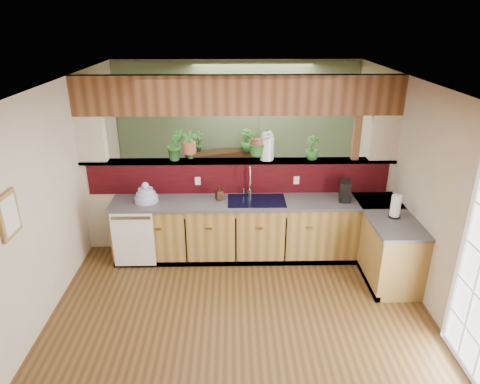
{
  "coord_description": "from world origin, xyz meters",
  "views": [
    {
      "loc": [
        -0.09,
        -4.59,
        3.36
      ],
      "look_at": [
        0.01,
        0.7,
        1.15
      ],
      "focal_mm": 32.0,
      "sensor_mm": 36.0,
      "label": 1
    }
  ],
  "objects_px": {
    "dish_stack": "(146,196)",
    "coffee_maker": "(345,191)",
    "faucet": "(250,180)",
    "glass_jar": "(267,145)",
    "shelving_console": "(221,173)",
    "paper_towel": "(396,207)",
    "soap_dispenser": "(219,193)"
  },
  "relations": [
    {
      "from": "faucet",
      "to": "soap_dispenser",
      "type": "bearing_deg",
      "value": -165.52
    },
    {
      "from": "dish_stack",
      "to": "coffee_maker",
      "type": "distance_m",
      "value": 2.82
    },
    {
      "from": "soap_dispenser",
      "to": "coffee_maker",
      "type": "xyz_separation_m",
      "value": [
        1.79,
        -0.05,
        0.03
      ]
    },
    {
      "from": "paper_towel",
      "to": "glass_jar",
      "type": "height_order",
      "value": "glass_jar"
    },
    {
      "from": "soap_dispenser",
      "to": "shelving_console",
      "type": "distance_m",
      "value": 2.29
    },
    {
      "from": "faucet",
      "to": "paper_towel",
      "type": "bearing_deg",
      "value": -21.14
    },
    {
      "from": "dish_stack",
      "to": "shelving_console",
      "type": "relative_size",
      "value": 0.25
    },
    {
      "from": "faucet",
      "to": "dish_stack",
      "type": "bearing_deg",
      "value": -174.06
    },
    {
      "from": "faucet",
      "to": "shelving_console",
      "type": "bearing_deg",
      "value": 102.31
    },
    {
      "from": "paper_towel",
      "to": "glass_jar",
      "type": "xyz_separation_m",
      "value": [
        -1.61,
        0.94,
        0.56
      ]
    },
    {
      "from": "coffee_maker",
      "to": "faucet",
      "type": "bearing_deg",
      "value": -174.83
    },
    {
      "from": "coffee_maker",
      "to": "shelving_console",
      "type": "relative_size",
      "value": 0.22
    },
    {
      "from": "shelving_console",
      "to": "glass_jar",
      "type": "bearing_deg",
      "value": -89.13
    },
    {
      "from": "paper_towel",
      "to": "glass_jar",
      "type": "bearing_deg",
      "value": 149.7
    },
    {
      "from": "faucet",
      "to": "soap_dispenser",
      "type": "relative_size",
      "value": 2.23
    },
    {
      "from": "faucet",
      "to": "paper_towel",
      "type": "relative_size",
      "value": 1.43
    },
    {
      "from": "glass_jar",
      "to": "shelving_console",
      "type": "bearing_deg",
      "value": 110.75
    },
    {
      "from": "paper_towel",
      "to": "glass_jar",
      "type": "distance_m",
      "value": 1.95
    },
    {
      "from": "coffee_maker",
      "to": "paper_towel",
      "type": "bearing_deg",
      "value": -35.52
    },
    {
      "from": "dish_stack",
      "to": "paper_towel",
      "type": "bearing_deg",
      "value": -9.69
    },
    {
      "from": "faucet",
      "to": "dish_stack",
      "type": "xyz_separation_m",
      "value": [
        -1.47,
        -0.15,
        -0.16
      ]
    },
    {
      "from": "soap_dispenser",
      "to": "shelving_console",
      "type": "xyz_separation_m",
      "value": [
        -0.03,
        2.23,
        -0.51
      ]
    },
    {
      "from": "dish_stack",
      "to": "coffee_maker",
      "type": "relative_size",
      "value": 1.15
    },
    {
      "from": "coffee_maker",
      "to": "paper_towel",
      "type": "xyz_separation_m",
      "value": [
        0.52,
        -0.56,
        0.02
      ]
    },
    {
      "from": "coffee_maker",
      "to": "shelving_console",
      "type": "distance_m",
      "value": 2.96
    },
    {
      "from": "paper_towel",
      "to": "coffee_maker",
      "type": "bearing_deg",
      "value": 132.62
    },
    {
      "from": "shelving_console",
      "to": "paper_towel",
      "type": "bearing_deg",
      "value": -70.51
    },
    {
      "from": "dish_stack",
      "to": "shelving_console",
      "type": "bearing_deg",
      "value": 66.13
    },
    {
      "from": "dish_stack",
      "to": "coffee_maker",
      "type": "height_order",
      "value": "dish_stack"
    },
    {
      "from": "coffee_maker",
      "to": "glass_jar",
      "type": "relative_size",
      "value": 0.65
    },
    {
      "from": "soap_dispenser",
      "to": "paper_towel",
      "type": "height_order",
      "value": "paper_towel"
    },
    {
      "from": "glass_jar",
      "to": "soap_dispenser",
      "type": "bearing_deg",
      "value": -154.39
    }
  ]
}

